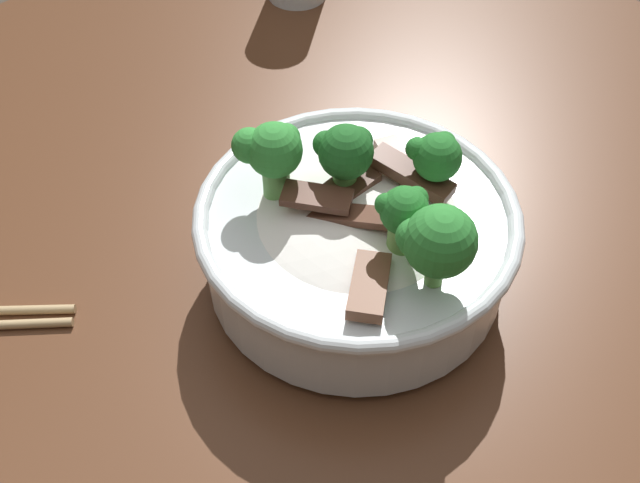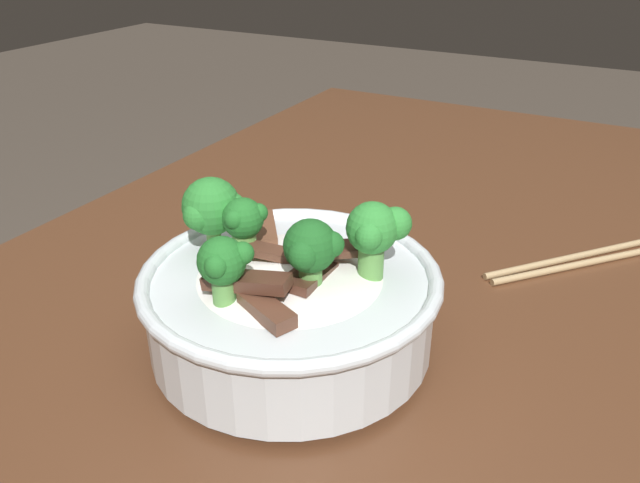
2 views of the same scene
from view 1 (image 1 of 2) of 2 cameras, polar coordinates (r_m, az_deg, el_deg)
The scene contains 2 objects.
dining_table at distance 0.70m, azimuth -11.28°, elevation -10.68°, with size 1.31×0.93×0.78m.
rice_bowl at distance 0.55m, azimuth 2.86°, elevation 0.61°, with size 0.24×0.24×0.13m.
Camera 1 is at (-0.14, -0.35, 1.24)m, focal length 42.35 mm.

